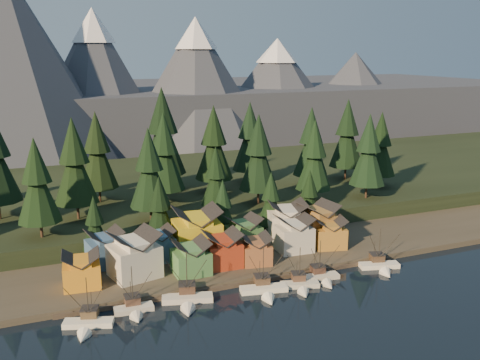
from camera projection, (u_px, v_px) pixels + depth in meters
name	position (u px, v px, depth m)	size (l,w,h in m)	color
ground	(271.00, 316.00, 105.64)	(500.00, 500.00, 0.00)	black
shore_strip	(205.00, 246.00, 141.41)	(400.00, 50.00, 1.50)	#3A352A
hillside	(159.00, 192.00, 185.82)	(420.00, 100.00, 6.00)	black
dock	(239.00, 281.00, 120.35)	(80.00, 4.00, 1.00)	#4F4538
mountain_ridge	(95.00, 98.00, 289.89)	(560.00, 190.00, 90.00)	#424755
boat_0	(87.00, 319.00, 100.42)	(10.03, 10.44, 10.73)	white
boat_1	(134.00, 303.00, 106.25)	(8.14, 8.82, 10.57)	beige
boat_2	(187.00, 294.00, 110.24)	(11.33, 11.84, 11.95)	beige
boat_3	(265.00, 285.00, 114.84)	(10.96, 11.58, 11.14)	white
boat_4	(301.00, 280.00, 117.32)	(9.12, 9.54, 10.11)	beige
boat_5	(322.00, 273.00, 121.37)	(9.14, 9.79, 10.19)	beige
boat_6	(381.00, 261.00, 127.69)	(10.16, 10.61, 10.91)	white
house_front_0	(82.00, 269.00, 114.49)	(8.38, 7.99, 7.71)	orange
house_front_1	(134.00, 253.00, 119.44)	(11.96, 11.66, 10.39)	beige
house_front_2	(191.00, 256.00, 121.42)	(8.05, 8.11, 7.79)	#487F45
house_front_3	(222.00, 248.00, 125.51)	(8.48, 8.10, 8.40)	#9E3018
house_front_4	(256.00, 248.00, 127.46)	(7.92, 8.35, 6.92)	brown
house_front_5	(294.00, 233.00, 135.06)	(9.00, 8.27, 8.99)	beige
house_front_6	(329.00, 232.00, 137.77)	(9.25, 8.93, 7.74)	#A6732A
house_back_0	(105.00, 247.00, 125.64)	(9.03, 8.76, 8.68)	#3A5E89
house_back_1	(159.00, 243.00, 129.04)	(7.44, 7.53, 8.05)	#3A658B
house_back_2	(197.00, 230.00, 132.71)	(11.76, 10.91, 11.81)	gold
house_back_3	(243.00, 232.00, 136.66)	(8.84, 8.01, 8.39)	#3E6F3C
house_back_4	(287.00, 220.00, 142.57)	(11.72, 11.44, 10.54)	beige
house_back_5	(318.00, 221.00, 142.31)	(9.89, 9.99, 10.15)	olive
tree_hill_2	(37.00, 184.00, 129.35)	(10.78, 10.78, 25.11)	#332319
tree_hill_3	(75.00, 164.00, 143.44)	(12.07, 12.07, 28.11)	#332319
tree_hill_4	(97.00, 153.00, 159.92)	(11.90, 11.90, 27.73)	#332319
tree_hill_5	(149.00, 171.00, 141.42)	(11.00, 11.00, 25.62)	#332319
tree_hill_6	(164.00, 155.00, 157.57)	(11.92, 11.92, 27.77)	#332319
tree_hill_7	(216.00, 178.00, 147.01)	(8.51, 8.51, 19.83)	#332319
tree_hill_8	(214.00, 145.00, 170.42)	(12.22, 12.22, 28.47)	#332319
tree_hill_9	(259.00, 155.00, 158.26)	(11.66, 11.66, 27.16)	#332319
tree_hill_10	(250.00, 139.00, 183.54)	(12.13, 12.13, 28.26)	#332319
tree_hill_11	(314.00, 157.00, 159.90)	(10.90, 10.90, 25.40)	#332319
tree_hill_12	(311.00, 144.00, 177.00)	(11.69, 11.69, 27.24)	#332319
tree_hill_13	(368.00, 152.00, 164.61)	(11.38, 11.38, 26.51)	#332319
tree_hill_14	(347.00, 136.00, 188.84)	(12.34, 12.34, 28.75)	#332319
tree_hill_15	(163.00, 134.00, 173.54)	(14.53, 14.53, 33.86)	#332319
tree_hill_17	(380.00, 146.00, 178.15)	(10.97, 10.97, 25.55)	#332319
tree_shore_0	(95.00, 224.00, 128.83)	(6.87, 6.87, 16.00)	#332319
tree_shore_1	(160.00, 210.00, 134.31)	(8.28, 8.28, 19.29)	#332319
tree_shore_2	(223.00, 208.00, 140.90)	(7.24, 7.24, 16.87)	#332319
tree_shore_3	(271.00, 200.00, 145.96)	(7.62, 7.62, 17.74)	#332319
tree_shore_4	(309.00, 197.00, 150.44)	(7.43, 7.43, 17.32)	#332319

